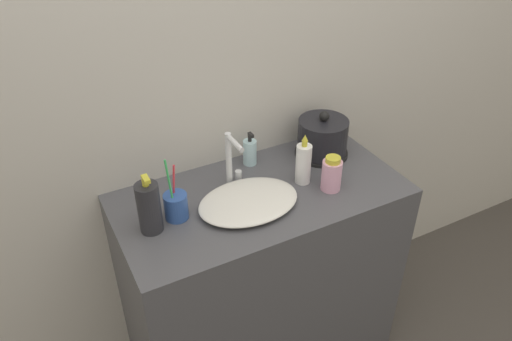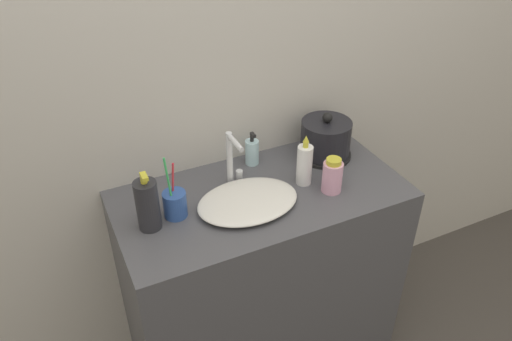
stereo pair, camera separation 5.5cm
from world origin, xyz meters
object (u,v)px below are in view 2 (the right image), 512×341
object	(u,v)px
faucet	(232,158)
mouthwash_bottle	(148,205)
lotion_bottle	(252,152)
shampoo_bottle	(332,176)
hand_cream_bottle	(304,164)
electric_kettle	(325,140)
toothbrush_cup	(175,204)

from	to	relation	value
faucet	mouthwash_bottle	xyz separation A→B (m)	(-0.33, -0.10, -0.02)
faucet	lotion_bottle	distance (m)	0.16
shampoo_bottle	hand_cream_bottle	xyz separation A→B (m)	(-0.06, 0.08, 0.02)
electric_kettle	mouthwash_bottle	bearing A→B (deg)	-170.24
toothbrush_cup	shampoo_bottle	world-z (taller)	toothbrush_cup
faucet	hand_cream_bottle	world-z (taller)	faucet
electric_kettle	mouthwash_bottle	world-z (taller)	mouthwash_bottle
faucet	electric_kettle	world-z (taller)	faucet
mouthwash_bottle	hand_cream_bottle	bearing A→B (deg)	0.13
toothbrush_cup	lotion_bottle	size ratio (longest dim) A/B	1.66
lotion_bottle	mouthwash_bottle	xyz separation A→B (m)	(-0.44, -0.19, 0.04)
electric_kettle	lotion_bottle	distance (m)	0.28
hand_cream_bottle	mouthwash_bottle	bearing A→B (deg)	-179.87
shampoo_bottle	electric_kettle	bearing A→B (deg)	63.90
faucet	lotion_bottle	bearing A→B (deg)	37.96
electric_kettle	hand_cream_bottle	size ratio (longest dim) A/B	1.07
lotion_bottle	hand_cream_bottle	distance (m)	0.22
lotion_bottle	shampoo_bottle	bearing A→B (deg)	-57.60
toothbrush_cup	mouthwash_bottle	distance (m)	0.10
hand_cream_bottle	faucet	bearing A→B (deg)	156.13
electric_kettle	shampoo_bottle	bearing A→B (deg)	-116.10
faucet	electric_kettle	size ratio (longest dim) A/B	0.99
electric_kettle	mouthwash_bottle	distance (m)	0.73
toothbrush_cup	shampoo_bottle	bearing A→B (deg)	-10.87
electric_kettle	shampoo_bottle	world-z (taller)	electric_kettle
faucet	hand_cream_bottle	bearing A→B (deg)	-23.87
faucet	shampoo_bottle	bearing A→B (deg)	-32.11
faucet	electric_kettle	xyz separation A→B (m)	(0.39, 0.02, -0.04)
toothbrush_cup	lotion_bottle	world-z (taller)	toothbrush_cup
faucet	toothbrush_cup	distance (m)	0.26
mouthwash_bottle	shampoo_bottle	bearing A→B (deg)	-7.43
faucet	hand_cream_bottle	distance (m)	0.25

